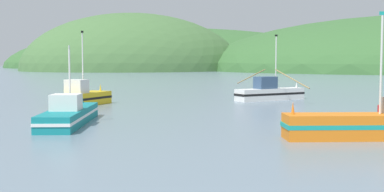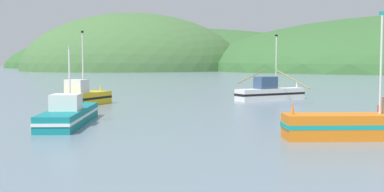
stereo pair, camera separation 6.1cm
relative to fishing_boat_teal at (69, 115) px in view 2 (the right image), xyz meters
name	(u,v)px [view 2 (the right image)]	position (x,y,z in m)	size (l,w,h in m)	color
hill_far_left	(187,67)	(72.72, 232.87, -0.65)	(189.53, 151.62, 40.93)	#386633
hill_far_center	(134,70)	(30.91, 157.95, -0.65)	(84.27, 67.42, 43.36)	#47703D
fishing_boat_teal	(69,115)	(0.00, 0.00, 0.00)	(4.76, 10.57, 5.33)	#147F84
fishing_boat_white	(270,92)	(21.44, 14.52, 0.20)	(8.30, 11.74, 6.99)	white
fishing_boat_yellow	(83,97)	(1.87, 13.94, 0.15)	(5.73, 6.17, 7.05)	gold
fishing_boat_orange	(381,124)	(16.29, -11.27, 0.16)	(10.70, 4.45, 6.99)	orange
channel_buoy	(384,111)	(22.37, -3.33, -0.03)	(0.84, 0.84, 1.51)	red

